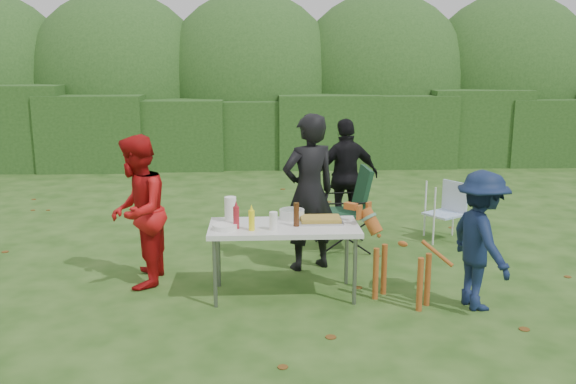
{
  "coord_description": "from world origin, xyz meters",
  "views": [
    {
      "loc": [
        0.14,
        -5.59,
        2.37
      ],
      "look_at": [
        0.45,
        0.66,
        1.0
      ],
      "focal_mm": 38.0,
      "sensor_mm": 36.0,
      "label": 1
    }
  ],
  "objects_px": {
    "child": "(481,240)",
    "paper_towel_roll": "(230,209)",
    "lawn_chair": "(444,211)",
    "mustard_bottle": "(252,220)",
    "ketchup_bottle": "(236,218)",
    "person_cook": "(309,193)",
    "beer_bottle": "(296,214)",
    "person_black_puffy": "(346,177)",
    "person_red_jacket": "(138,212)",
    "folding_table": "(284,230)",
    "camping_chair": "(343,208)",
    "dog": "(402,258)"
  },
  "relations": [
    {
      "from": "child",
      "to": "dog",
      "type": "xyz_separation_m",
      "value": [
        -0.71,
        0.15,
        -0.22
      ]
    },
    {
      "from": "mustard_bottle",
      "to": "paper_towel_roll",
      "type": "relative_size",
      "value": 0.77
    },
    {
      "from": "child",
      "to": "camping_chair",
      "type": "distance_m",
      "value": 2.2
    },
    {
      "from": "ketchup_bottle",
      "to": "beer_bottle",
      "type": "xyz_separation_m",
      "value": [
        0.59,
        0.05,
        0.01
      ]
    },
    {
      "from": "child",
      "to": "camping_chair",
      "type": "bearing_deg",
      "value": 18.32
    },
    {
      "from": "child",
      "to": "lawn_chair",
      "type": "bearing_deg",
      "value": -19.09
    },
    {
      "from": "dog",
      "to": "person_red_jacket",
      "type": "bearing_deg",
      "value": 27.74
    },
    {
      "from": "person_red_jacket",
      "to": "ketchup_bottle",
      "type": "bearing_deg",
      "value": 66.61
    },
    {
      "from": "person_black_puffy",
      "to": "beer_bottle",
      "type": "distance_m",
      "value": 2.43
    },
    {
      "from": "camping_chair",
      "to": "mustard_bottle",
      "type": "relative_size",
      "value": 5.28
    },
    {
      "from": "mustard_bottle",
      "to": "ketchup_bottle",
      "type": "relative_size",
      "value": 0.91
    },
    {
      "from": "person_black_puffy",
      "to": "beer_bottle",
      "type": "bearing_deg",
      "value": 55.89
    },
    {
      "from": "person_red_jacket",
      "to": "paper_towel_roll",
      "type": "relative_size",
      "value": 6.19
    },
    {
      "from": "dog",
      "to": "camping_chair",
      "type": "xyz_separation_m",
      "value": [
        -0.34,
        1.77,
        0.07
      ]
    },
    {
      "from": "person_red_jacket",
      "to": "lawn_chair",
      "type": "xyz_separation_m",
      "value": [
        3.73,
        1.45,
        -0.41
      ]
    },
    {
      "from": "beer_bottle",
      "to": "paper_towel_roll",
      "type": "relative_size",
      "value": 0.92
    },
    {
      "from": "camping_chair",
      "to": "paper_towel_roll",
      "type": "distance_m",
      "value": 1.95
    },
    {
      "from": "dog",
      "to": "ketchup_bottle",
      "type": "distance_m",
      "value": 1.68
    },
    {
      "from": "folding_table",
      "to": "person_cook",
      "type": "relative_size",
      "value": 0.84
    },
    {
      "from": "camping_chair",
      "to": "person_cook",
      "type": "bearing_deg",
      "value": 52.96
    },
    {
      "from": "person_red_jacket",
      "to": "lawn_chair",
      "type": "distance_m",
      "value": 4.02
    },
    {
      "from": "folding_table",
      "to": "person_cook",
      "type": "bearing_deg",
      "value": 68.71
    },
    {
      "from": "person_cook",
      "to": "beer_bottle",
      "type": "relative_size",
      "value": 7.44
    },
    {
      "from": "lawn_chair",
      "to": "camping_chair",
      "type": "bearing_deg",
      "value": -20.12
    },
    {
      "from": "person_cook",
      "to": "child",
      "type": "bearing_deg",
      "value": 118.75
    },
    {
      "from": "child",
      "to": "person_cook",
      "type": "bearing_deg",
      "value": 41.41
    },
    {
      "from": "folding_table",
      "to": "lawn_chair",
      "type": "height_order",
      "value": "lawn_chair"
    },
    {
      "from": "lawn_chair",
      "to": "beer_bottle",
      "type": "relative_size",
      "value": 3.26
    },
    {
      "from": "camping_chair",
      "to": "mustard_bottle",
      "type": "bearing_deg",
      "value": 53.94
    },
    {
      "from": "dog",
      "to": "paper_towel_roll",
      "type": "distance_m",
      "value": 1.79
    },
    {
      "from": "dog",
      "to": "paper_towel_roll",
      "type": "xyz_separation_m",
      "value": [
        -1.69,
        0.41,
        0.41
      ]
    },
    {
      "from": "child",
      "to": "beer_bottle",
      "type": "height_order",
      "value": "child"
    },
    {
      "from": "person_red_jacket",
      "to": "person_black_puffy",
      "type": "height_order",
      "value": "person_red_jacket"
    },
    {
      "from": "child",
      "to": "mustard_bottle",
      "type": "relative_size",
      "value": 6.75
    },
    {
      "from": "person_cook",
      "to": "ketchup_bottle",
      "type": "distance_m",
      "value": 1.21
    },
    {
      "from": "lawn_chair",
      "to": "dog",
      "type": "bearing_deg",
      "value": 30.65
    },
    {
      "from": "child",
      "to": "paper_towel_roll",
      "type": "bearing_deg",
      "value": 66.48
    },
    {
      "from": "folding_table",
      "to": "person_red_jacket",
      "type": "xyz_separation_m",
      "value": [
        -1.52,
        0.38,
        0.12
      ]
    },
    {
      "from": "folding_table",
      "to": "dog",
      "type": "distance_m",
      "value": 1.2
    },
    {
      "from": "camping_chair",
      "to": "beer_bottle",
      "type": "xyz_separation_m",
      "value": [
        -0.69,
        -1.57,
        0.33
      ]
    },
    {
      "from": "person_black_puffy",
      "to": "paper_towel_roll",
      "type": "xyz_separation_m",
      "value": [
        -1.49,
        -2.09,
        0.08
      ]
    },
    {
      "from": "person_red_jacket",
      "to": "dog",
      "type": "height_order",
      "value": "person_red_jacket"
    },
    {
      "from": "mustard_bottle",
      "to": "child",
      "type": "bearing_deg",
      "value": -6.05
    },
    {
      "from": "child",
      "to": "beer_bottle",
      "type": "relative_size",
      "value": 5.62
    },
    {
      "from": "person_cook",
      "to": "paper_towel_roll",
      "type": "relative_size",
      "value": 6.87
    },
    {
      "from": "ketchup_bottle",
      "to": "beer_bottle",
      "type": "bearing_deg",
      "value": 5.2
    },
    {
      "from": "paper_towel_roll",
      "to": "person_cook",
      "type": "bearing_deg",
      "value": 37.42
    },
    {
      "from": "ketchup_bottle",
      "to": "dog",
      "type": "bearing_deg",
      "value": -5.37
    },
    {
      "from": "person_red_jacket",
      "to": "beer_bottle",
      "type": "height_order",
      "value": "person_red_jacket"
    },
    {
      "from": "ketchup_bottle",
      "to": "paper_towel_roll",
      "type": "height_order",
      "value": "paper_towel_roll"
    }
  ]
}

